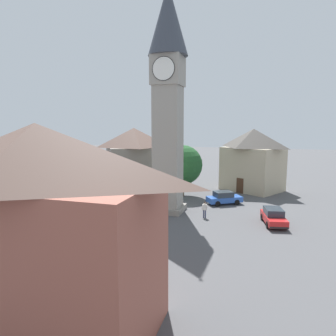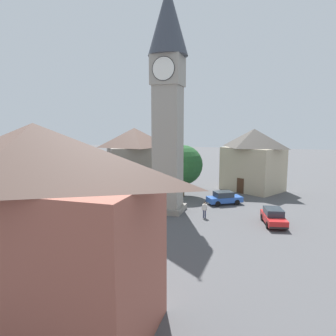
# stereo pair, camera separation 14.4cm
# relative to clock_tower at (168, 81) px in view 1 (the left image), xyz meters

# --- Properties ---
(ground_plane) EXTENTS (200.00, 200.00, 0.00)m
(ground_plane) POSITION_rel_clock_tower_xyz_m (-0.00, -0.00, -13.85)
(ground_plane) COLOR #4C4C4F
(clock_tower) EXTENTS (4.11, 4.11, 23.60)m
(clock_tower) POSITION_rel_clock_tower_xyz_m (0.00, 0.00, 0.00)
(clock_tower) COLOR gray
(clock_tower) RESTS_ON ground
(car_blue_kerb) EXTENTS (2.47, 4.38, 1.53)m
(car_blue_kerb) POSITION_rel_clock_tower_xyz_m (10.89, -1.31, -13.08)
(car_blue_kerb) COLOR red
(car_blue_kerb) RESTS_ON ground
(car_silver_kerb) EXTENTS (4.39, 3.64, 1.53)m
(car_silver_kerb) POSITION_rel_clock_tower_xyz_m (5.50, 4.90, -13.08)
(car_silver_kerb) COLOR #2D5BB7
(car_silver_kerb) RESTS_ON ground
(car_red_corner) EXTENTS (3.77, 4.34, 1.53)m
(car_red_corner) POSITION_rel_clock_tower_xyz_m (-2.51, -7.69, -13.08)
(car_red_corner) COLOR gold
(car_red_corner) RESTS_ON ground
(car_white_side) EXTENTS (4.46, 3.00, 1.53)m
(car_white_side) POSITION_rel_clock_tower_xyz_m (-10.94, 0.64, -13.08)
(car_white_side) COLOR gold
(car_white_side) RESTS_ON ground
(pedestrian) EXTENTS (0.55, 0.27, 1.69)m
(pedestrian) POSITION_rel_clock_tower_xyz_m (4.25, -1.18, -12.84)
(pedestrian) COLOR #2D3351
(pedestrian) RESTS_ON ground
(tree) EXTENTS (5.19, 5.19, 6.80)m
(tree) POSITION_rel_clock_tower_xyz_m (-0.27, 7.38, -9.65)
(tree) COLOR brown
(tree) RESTS_ON ground
(building_shop_left) EXTENTS (11.46, 11.08, 8.94)m
(building_shop_left) POSITION_rel_clock_tower_xyz_m (-10.76, 15.64, -9.28)
(building_shop_left) COLOR slate
(building_shop_left) RESTS_ON ground
(building_terrace_right) EXTENTS (9.90, 9.32, 8.86)m
(building_terrace_right) POSITION_rel_clock_tower_xyz_m (8.40, 14.04, -9.32)
(building_terrace_right) COLOR tan
(building_terrace_right) RESTS_ON ground
(building_corner_back) EXTENTS (10.83, 5.92, 9.41)m
(building_corner_back) POSITION_rel_clock_tower_xyz_m (0.22, -20.02, -9.05)
(building_corner_back) COLOR #995142
(building_corner_back) RESTS_ON ground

